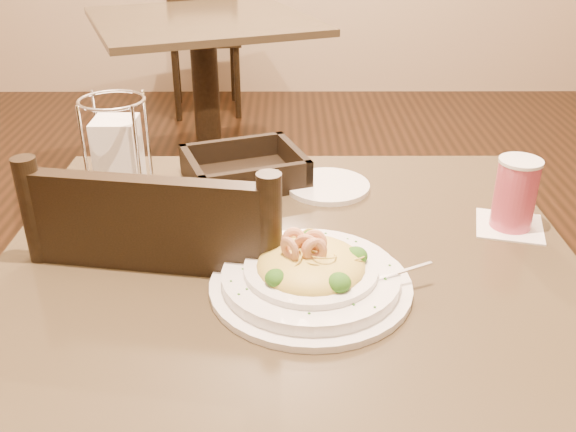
{
  "coord_description": "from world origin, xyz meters",
  "views": [
    {
      "loc": [
        -0.0,
        -0.82,
        1.28
      ],
      "look_at": [
        0.0,
        0.02,
        0.84
      ],
      "focal_mm": 40.0,
      "sensor_mm": 36.0,
      "label": 1
    }
  ],
  "objects_px": {
    "drink_glass": "(515,194)",
    "background_table": "(205,73)",
    "butter_ramekin": "(111,244)",
    "main_table": "(288,391)",
    "dining_chair_far": "(204,32)",
    "side_plate": "(328,186)",
    "napkin_caddy": "(119,155)",
    "pasta_bowl": "(310,273)",
    "bread_basket": "(244,172)",
    "dining_chair_near": "(191,351)"
  },
  "relations": [
    {
      "from": "drink_glass",
      "to": "background_table",
      "type": "bearing_deg",
      "value": 111.29
    },
    {
      "from": "background_table",
      "to": "butter_ramekin",
      "type": "relative_size",
      "value": 14.2
    },
    {
      "from": "drink_glass",
      "to": "butter_ramekin",
      "type": "height_order",
      "value": "drink_glass"
    },
    {
      "from": "main_table",
      "to": "dining_chair_far",
      "type": "bearing_deg",
      "value": 99.09
    },
    {
      "from": "drink_glass",
      "to": "side_plate",
      "type": "bearing_deg",
      "value": 152.68
    },
    {
      "from": "dining_chair_far",
      "to": "napkin_caddy",
      "type": "height_order",
      "value": "napkin_caddy"
    },
    {
      "from": "main_table",
      "to": "pasta_bowl",
      "type": "distance_m",
      "value": 0.28
    },
    {
      "from": "background_table",
      "to": "napkin_caddy",
      "type": "height_order",
      "value": "napkin_caddy"
    },
    {
      "from": "butter_ramekin",
      "to": "bread_basket",
      "type": "bearing_deg",
      "value": 54.73
    },
    {
      "from": "bread_basket",
      "to": "butter_ramekin",
      "type": "bearing_deg",
      "value": -125.27
    },
    {
      "from": "dining_chair_near",
      "to": "napkin_caddy",
      "type": "xyz_separation_m",
      "value": [
        -0.12,
        0.12,
        0.35
      ]
    },
    {
      "from": "drink_glass",
      "to": "bread_basket",
      "type": "relative_size",
      "value": 0.5
    },
    {
      "from": "bread_basket",
      "to": "napkin_caddy",
      "type": "xyz_separation_m",
      "value": [
        -0.22,
        -0.06,
        0.06
      ]
    },
    {
      "from": "bread_basket",
      "to": "background_table",
      "type": "bearing_deg",
      "value": 99.37
    },
    {
      "from": "background_table",
      "to": "drink_glass",
      "type": "height_order",
      "value": "drink_glass"
    },
    {
      "from": "side_plate",
      "to": "main_table",
      "type": "bearing_deg",
      "value": -105.04
    },
    {
      "from": "background_table",
      "to": "bread_basket",
      "type": "distance_m",
      "value": 1.76
    },
    {
      "from": "background_table",
      "to": "napkin_caddy",
      "type": "xyz_separation_m",
      "value": [
        0.06,
        -1.78,
        0.32
      ]
    },
    {
      "from": "dining_chair_far",
      "to": "butter_ramekin",
      "type": "height_order",
      "value": "dining_chair_far"
    },
    {
      "from": "napkin_caddy",
      "to": "butter_ramekin",
      "type": "relative_size",
      "value": 2.3
    },
    {
      "from": "dining_chair_near",
      "to": "butter_ramekin",
      "type": "distance_m",
      "value": 0.31
    },
    {
      "from": "dining_chair_far",
      "to": "drink_glass",
      "type": "height_order",
      "value": "dining_chair_far"
    },
    {
      "from": "dining_chair_near",
      "to": "dining_chair_far",
      "type": "xyz_separation_m",
      "value": [
        -0.31,
        2.92,
        0.0
      ]
    },
    {
      "from": "pasta_bowl",
      "to": "butter_ramekin",
      "type": "relative_size",
      "value": 3.89
    },
    {
      "from": "main_table",
      "to": "bread_basket",
      "type": "distance_m",
      "value": 0.42
    },
    {
      "from": "napkin_caddy",
      "to": "main_table",
      "type": "bearing_deg",
      "value": -40.15
    },
    {
      "from": "pasta_bowl",
      "to": "bread_basket",
      "type": "relative_size",
      "value": 1.21
    },
    {
      "from": "main_table",
      "to": "dining_chair_far",
      "type": "relative_size",
      "value": 0.97
    },
    {
      "from": "dining_chair_near",
      "to": "napkin_caddy",
      "type": "distance_m",
      "value": 0.39
    },
    {
      "from": "main_table",
      "to": "background_table",
      "type": "height_order",
      "value": "same"
    },
    {
      "from": "drink_glass",
      "to": "napkin_caddy",
      "type": "height_order",
      "value": "napkin_caddy"
    },
    {
      "from": "main_table",
      "to": "dining_chair_near",
      "type": "xyz_separation_m",
      "value": [
        -0.18,
        0.13,
        -0.02
      ]
    },
    {
      "from": "napkin_caddy",
      "to": "butter_ramekin",
      "type": "distance_m",
      "value": 0.22
    },
    {
      "from": "dining_chair_far",
      "to": "napkin_caddy",
      "type": "xyz_separation_m",
      "value": [
        0.18,
        -2.79,
        0.35
      ]
    },
    {
      "from": "dining_chair_far",
      "to": "background_table",
      "type": "bearing_deg",
      "value": 88.8
    },
    {
      "from": "dining_chair_near",
      "to": "drink_glass",
      "type": "height_order",
      "value": "dining_chair_near"
    },
    {
      "from": "dining_chair_near",
      "to": "side_plate",
      "type": "xyz_separation_m",
      "value": [
        0.26,
        0.15,
        0.27
      ]
    },
    {
      "from": "dining_chair_far",
      "to": "side_plate",
      "type": "xyz_separation_m",
      "value": [
        0.57,
        -2.76,
        0.27
      ]
    },
    {
      "from": "pasta_bowl",
      "to": "bread_basket",
      "type": "distance_m",
      "value": 0.39
    },
    {
      "from": "bread_basket",
      "to": "side_plate",
      "type": "distance_m",
      "value": 0.16
    },
    {
      "from": "main_table",
      "to": "pasta_bowl",
      "type": "height_order",
      "value": "pasta_bowl"
    },
    {
      "from": "background_table",
      "to": "drink_glass",
      "type": "relative_size",
      "value": 8.8
    },
    {
      "from": "background_table",
      "to": "side_plate",
      "type": "distance_m",
      "value": 1.82
    },
    {
      "from": "background_table",
      "to": "drink_glass",
      "type": "xyz_separation_m",
      "value": [
        0.74,
        -1.9,
        0.3
      ]
    },
    {
      "from": "main_table",
      "to": "dining_chair_near",
      "type": "distance_m",
      "value": 0.23
    },
    {
      "from": "pasta_bowl",
      "to": "side_plate",
      "type": "xyz_separation_m",
      "value": [
        0.05,
        0.34,
        -0.02
      ]
    },
    {
      "from": "pasta_bowl",
      "to": "main_table",
      "type": "bearing_deg",
      "value": 121.1
    },
    {
      "from": "drink_glass",
      "to": "bread_basket",
      "type": "bearing_deg",
      "value": 157.89
    },
    {
      "from": "bread_basket",
      "to": "napkin_caddy",
      "type": "height_order",
      "value": "napkin_caddy"
    },
    {
      "from": "dining_chair_far",
      "to": "pasta_bowl",
      "type": "relative_size",
      "value": 2.92
    }
  ]
}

